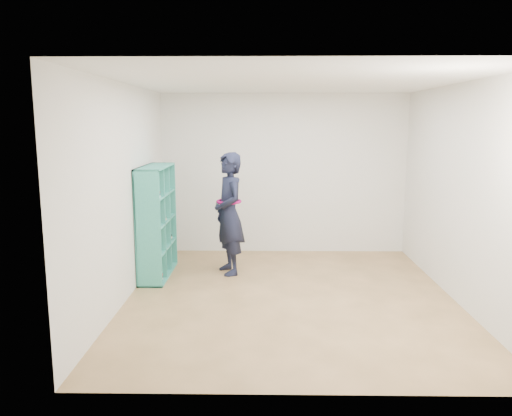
{
  "coord_description": "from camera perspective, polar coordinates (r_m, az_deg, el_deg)",
  "views": [
    {
      "loc": [
        -0.33,
        -5.91,
        2.14
      ],
      "look_at": [
        -0.43,
        0.3,
        1.07
      ],
      "focal_mm": 35.0,
      "sensor_mm": 36.0,
      "label": 1
    }
  ],
  "objects": [
    {
      "name": "wall_right",
      "position": [
        6.41,
        22.22,
        1.52
      ],
      "size": [
        0.02,
        4.5,
        2.6
      ],
      "primitive_type": "cube",
      "color": "silver",
      "rests_on": "floor"
    },
    {
      "name": "smartphone",
      "position": [
        7.06,
        -4.46,
        0.29
      ],
      "size": [
        0.07,
        0.09,
        0.14
      ],
      "rotation": [
        0.34,
        0.0,
        0.64
      ],
      "color": "silver",
      "rests_on": "person"
    },
    {
      "name": "wall_back",
      "position": [
        8.21,
        3.2,
        3.89
      ],
      "size": [
        4.0,
        0.02,
        2.6
      ],
      "primitive_type": "cube",
      "color": "silver",
      "rests_on": "floor"
    },
    {
      "name": "person",
      "position": [
        7.05,
        -3.11,
        -0.64
      ],
      "size": [
        0.62,
        0.74,
        1.73
      ],
      "rotation": [
        0.0,
        0.0,
        -1.19
      ],
      "color": "black",
      "rests_on": "floor"
    },
    {
      "name": "floor",
      "position": [
        6.29,
        3.9,
        -10.12
      ],
      "size": [
        4.5,
        4.5,
        0.0
      ],
      "primitive_type": "plane",
      "color": "brown",
      "rests_on": "ground"
    },
    {
      "name": "wall_left",
      "position": [
        6.2,
        -14.76,
        1.67
      ],
      "size": [
        0.02,
        4.5,
        2.6
      ],
      "primitive_type": "cube",
      "color": "silver",
      "rests_on": "floor"
    },
    {
      "name": "wall_front",
      "position": [
        3.77,
        5.9,
        -3.14
      ],
      "size": [
        4.0,
        0.02,
        2.6
      ],
      "primitive_type": "cube",
      "color": "silver",
      "rests_on": "floor"
    },
    {
      "name": "bookshelf",
      "position": [
        7.09,
        -11.48,
        -1.67
      ],
      "size": [
        0.34,
        1.16,
        1.55
      ],
      "color": "teal",
      "rests_on": "floor"
    },
    {
      "name": "ceiling",
      "position": [
        5.94,
        4.2,
        14.21
      ],
      "size": [
        4.5,
        4.5,
        0.0
      ],
      "primitive_type": "plane",
      "color": "white",
      "rests_on": "wall_back"
    }
  ]
}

